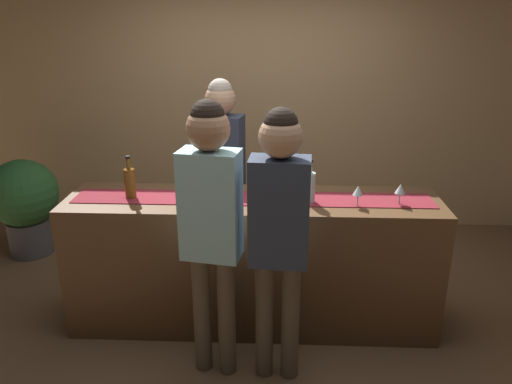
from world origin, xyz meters
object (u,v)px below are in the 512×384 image
Objects in this scene: wine_bottle_clear at (310,187)px; potted_plant_tall at (24,201)px; bartender at (222,162)px; customer_browsing at (211,213)px; wine_bottle_amber at (130,183)px; wine_glass_near_customer at (277,181)px; wine_glass_mid_counter at (400,190)px; customer_sipping at (279,221)px; wine_glass_far_end at (358,191)px.

potted_plant_tall is (-2.56, 1.05, -0.55)m from wine_bottle_clear.
customer_browsing reaches higher than bartender.
wine_bottle_clear is 1.00× the size of wine_bottle_amber.
customer_browsing is (-0.38, -0.63, 0.01)m from wine_glass_near_customer.
wine_glass_mid_counter is 0.96m from customer_sipping.
wine_glass_far_end is at bearing -171.08° from wine_glass_mid_counter.
wine_glass_mid_counter reaches higher than potted_plant_tall.
bartender is 1.00× the size of customer_sipping.
wine_glass_far_end is 0.08× the size of bartender.
wine_bottle_amber is 0.18× the size of customer_sipping.
wine_glass_far_end is (0.31, -0.05, -0.01)m from wine_bottle_clear.
wine_glass_mid_counter is at bearing -9.47° from wine_glass_near_customer.
wine_bottle_amber is 0.83m from bartender.
wine_bottle_clear is 1.23m from wine_bottle_amber.
wine_glass_near_customer reaches higher than potted_plant_tall.
bartender is 1.14m from customer_browsing.
customer_sipping is at bearing -146.67° from wine_glass_mid_counter.
wine_bottle_clear is at bearing -22.41° from potted_plant_tall.
wine_bottle_amber is 1.77m from potted_plant_tall.
customer_browsing is at bearing 179.43° from customer_sipping.
customer_sipping is at bearing 5.29° from customer_browsing.
wine_bottle_clear is 0.78m from customer_browsing.
wine_glass_far_end is 1.02m from customer_browsing.
customer_sipping is (-0.80, -0.53, -0.01)m from wine_glass_mid_counter.
wine_glass_near_customer is at bearing -21.66° from potted_plant_tall.
wine_glass_near_customer is at bearing 5.43° from wine_bottle_amber.
customer_sipping reaches higher than wine_bottle_clear.
wine_bottle_clear is 0.17× the size of customer_browsing.
wine_glass_far_end is at bearing -18.74° from wine_glass_near_customer.
wine_glass_near_customer is 0.56m from wine_glass_far_end.
customer_browsing reaches higher than customer_sipping.
customer_browsing reaches higher than wine_glass_far_end.
wine_glass_mid_counter is (1.82, -0.04, -0.01)m from wine_bottle_amber.
wine_bottle_amber reaches higher than wine_glass_far_end.
bartender is 2.01m from potted_plant_tall.
wine_bottle_amber is 2.10× the size of wine_glass_far_end.
bartender is (-0.97, 0.69, -0.02)m from wine_glass_far_end.
customer_browsing is at bearing -157.46° from wine_glass_mid_counter.
wine_bottle_clear is at bearing 179.03° from wine_glass_mid_counter.
wine_glass_near_customer is 1.00× the size of wine_glass_mid_counter.
customer_sipping is at bearing -29.15° from wine_bottle_amber.
potted_plant_tall is (-2.35, 1.59, -0.53)m from customer_sipping.
wine_glass_far_end is at bearing -9.91° from wine_bottle_clear.
customer_sipping is 1.86× the size of potted_plant_tall.
wine_bottle_amber is at bearing 178.57° from wine_bottle_clear.
customer_sipping is at bearing -34.11° from potted_plant_tall.
potted_plant_tall is at bearing 161.36° from wine_glass_mid_counter.
customer_browsing is 1.90× the size of potted_plant_tall.
wine_glass_near_customer and wine_glass_mid_counter have the same top height.
bartender reaches higher than wine_glass_far_end.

